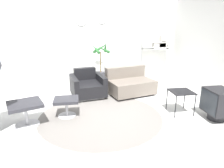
{
  "coord_description": "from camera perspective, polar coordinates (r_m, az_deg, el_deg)",
  "views": [
    {
      "loc": [
        -0.35,
        -4.0,
        1.79
      ],
      "look_at": [
        0.32,
        0.11,
        0.55
      ],
      "focal_mm": 32.0,
      "sensor_mm": 36.0,
      "label": 1
    }
  ],
  "objects": [
    {
      "name": "ground_plane",
      "position": [
        4.4,
        -3.89,
        -7.48
      ],
      "size": [
        12.0,
        12.0,
        0.0
      ],
      "primitive_type": "plane",
      "color": "silver"
    },
    {
      "name": "side_table",
      "position": [
        4.35,
        19.16,
        -2.55
      ],
      "size": [
        0.45,
        0.45,
        0.48
      ],
      "color": "black",
      "rests_on": "ground_plane"
    },
    {
      "name": "armchair_red",
      "position": [
        5.23,
        -7.03,
        -0.62
      ],
      "size": [
        0.96,
        1.01,
        0.68
      ],
      "rotation": [
        0.0,
        0.0,
        3.32
      ],
      "color": "silver",
      "rests_on": "ground_plane"
    },
    {
      "name": "crt_television",
      "position": [
        4.37,
        28.04,
        -4.83
      ],
      "size": [
        0.45,
        0.54,
        0.61
      ],
      "rotation": [
        0.0,
        0.0,
        1.57
      ],
      "color": "black",
      "rests_on": "ground_plane"
    },
    {
      "name": "potted_plant",
      "position": [
        6.73,
        -3.25,
        5.85
      ],
      "size": [
        0.63,
        0.63,
        1.3
      ],
      "color": "#333338",
      "rests_on": "ground_plane"
    },
    {
      "name": "wall_back",
      "position": [
        7.14,
        -6.57,
        13.37
      ],
      "size": [
        12.0,
        0.09,
        2.8
      ],
      "color": "silver",
      "rests_on": "ground_plane"
    },
    {
      "name": "lounge_chair",
      "position": [
        3.81,
        -29.17,
        -1.41
      ],
      "size": [
        1.13,
        0.85,
        1.31
      ],
      "rotation": [
        0.0,
        0.0,
        -1.19
      ],
      "color": "#BCBCC1",
      "rests_on": "ground_plane"
    },
    {
      "name": "couch_low",
      "position": [
        5.37,
        5.1,
        -0.09
      ],
      "size": [
        1.33,
        1.1,
        0.7
      ],
      "rotation": [
        0.0,
        0.0,
        3.4
      ],
      "color": "black",
      "rests_on": "ground_plane"
    },
    {
      "name": "shelf_unit",
      "position": [
        7.4,
        13.39,
        10.91
      ],
      "size": [
        1.03,
        0.28,
        1.72
      ],
      "color": "#BCBCC1",
      "rests_on": "ground_plane"
    },
    {
      "name": "ottoman",
      "position": [
        4.12,
        -12.9,
        -5.33
      ],
      "size": [
        0.48,
        0.41,
        0.38
      ],
      "color": "#BCBCC1",
      "rests_on": "ground_plane"
    },
    {
      "name": "round_rug",
      "position": [
        4.14,
        -3.26,
        -9.05
      ],
      "size": [
        2.49,
        2.49,
        0.01
      ],
      "color": "slate",
      "rests_on": "ground_plane"
    }
  ]
}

